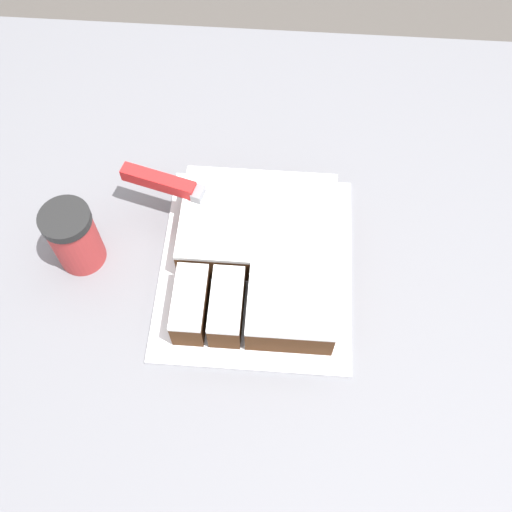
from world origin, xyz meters
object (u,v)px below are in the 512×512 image
(cake_board, at_px, (256,266))
(knife, at_px, (184,189))
(coffee_cup, at_px, (74,237))
(cake, at_px, (258,254))

(cake_board, height_order, knife, knife)
(cake_board, relative_size, coffee_cup, 2.91)
(cake_board, distance_m, knife, 0.16)
(cake, bearing_deg, knife, 145.09)
(cake, height_order, knife, knife)
(cake, bearing_deg, coffee_cup, -179.28)
(knife, height_order, coffee_cup, coffee_cup)
(coffee_cup, bearing_deg, cake_board, -0.01)
(knife, xyz_separation_m, coffee_cup, (-0.16, -0.09, -0.02))
(cake, distance_m, coffee_cup, 0.28)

